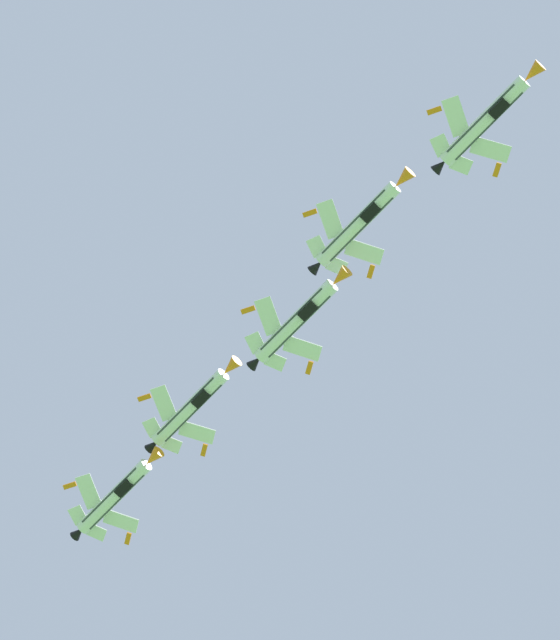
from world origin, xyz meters
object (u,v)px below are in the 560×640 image
object	(u,v)px
fighter_jet_left_wing	(360,223)
fighter_jet_right_wing	(298,320)
fighter_jet_lead	(486,119)
fighter_jet_right_outer	(116,495)
fighter_jet_left_outer	(192,406)

from	to	relation	value
fighter_jet_left_wing	fighter_jet_right_wing	distance (m)	12.74
fighter_jet_lead	fighter_jet_right_outer	distance (m)	61.75
fighter_jet_left_outer	fighter_jet_right_outer	xyz separation A→B (m)	(-5.57, 13.05, -2.18)
fighter_jet_lead	fighter_jet_left_wing	distance (m)	17.84
fighter_jet_lead	fighter_jet_left_outer	world-z (taller)	fighter_jet_lead
fighter_jet_right_wing	fighter_jet_right_outer	bearing A→B (deg)	-89.87
fighter_jet_left_outer	fighter_jet_right_outer	world-z (taller)	fighter_jet_left_outer
fighter_jet_left_outer	fighter_jet_right_wing	bearing A→B (deg)	91.49
fighter_jet_lead	fighter_jet_left_outer	xyz separation A→B (m)	(-20.73, 42.75, -0.56)
fighter_jet_left_wing	fighter_jet_right_outer	distance (m)	44.06
fighter_jet_lead	fighter_jet_right_wing	distance (m)	29.94
fighter_jet_right_outer	fighter_jet_left_outer	bearing A→B (deg)	88.42
fighter_jet_left_wing	fighter_jet_right_wing	world-z (taller)	fighter_jet_left_wing
fighter_jet_lead	fighter_jet_right_outer	xyz separation A→B (m)	(-26.31, 55.80, -2.74)
fighter_jet_right_wing	fighter_jet_lead	bearing A→B (deg)	90.97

